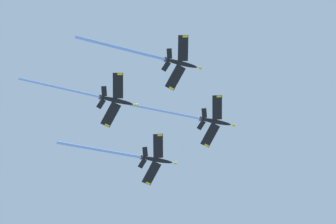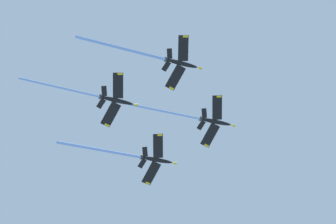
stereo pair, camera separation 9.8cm
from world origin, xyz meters
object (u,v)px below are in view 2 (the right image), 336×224
(jet_slot, at_px, (104,98))
(jet_right_wing, at_px, (157,57))
(jet_left_wing, at_px, (135,156))
(jet_lead, at_px, (203,119))

(jet_slot, bearing_deg, jet_right_wing, -167.96)
(jet_right_wing, bearing_deg, jet_left_wing, -28.31)
(jet_lead, xyz_separation_m, jet_left_wing, (26.08, 10.17, -3.77))
(jet_lead, distance_m, jet_left_wing, 28.24)
(jet_lead, bearing_deg, jet_left_wing, 21.32)
(jet_left_wing, distance_m, jet_slot, 24.40)
(jet_right_wing, height_order, jet_slot, jet_right_wing)
(jet_left_wing, relative_size, jet_slot, 1.06)
(jet_right_wing, bearing_deg, jet_lead, -77.30)
(jet_right_wing, bearing_deg, jet_slot, 12.04)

